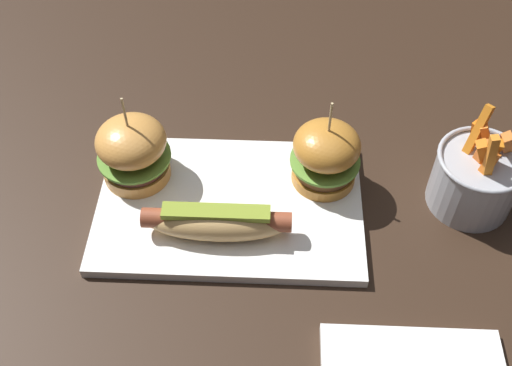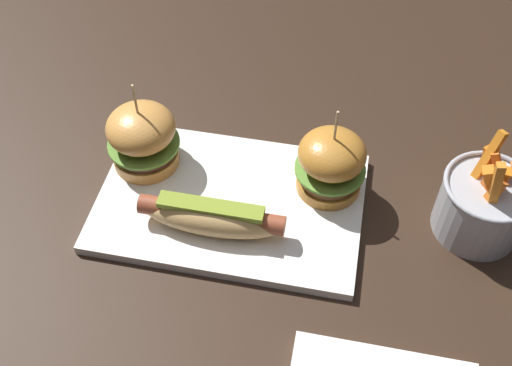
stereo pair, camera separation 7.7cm
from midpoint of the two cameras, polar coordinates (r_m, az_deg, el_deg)
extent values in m
plane|color=black|center=(0.81, -5.12, -2.54)|extent=(3.00, 3.00, 0.00)
cube|color=white|center=(0.81, -5.15, -2.24)|extent=(0.34, 0.22, 0.01)
ellipsoid|color=tan|center=(0.76, -6.54, -3.80)|extent=(0.17, 0.05, 0.04)
cylinder|color=brown|center=(0.75, -6.57, -3.58)|extent=(0.18, 0.02, 0.02)
cube|color=olive|center=(0.74, -6.67, -2.87)|extent=(0.13, 0.02, 0.01)
cylinder|color=#D08D42|center=(0.85, -13.47, 1.09)|extent=(0.09, 0.09, 0.02)
cylinder|color=#542D26|center=(0.83, -13.67, 1.83)|extent=(0.08, 0.08, 0.01)
cylinder|color=#609338|center=(0.83, -13.78, 2.25)|extent=(0.10, 0.10, 0.00)
ellipsoid|color=#D08D42|center=(0.81, -14.15, 3.62)|extent=(0.09, 0.09, 0.05)
cylinder|color=tan|center=(0.78, -14.72, 5.75)|extent=(0.00, 0.00, 0.06)
cylinder|color=#B9772B|center=(0.82, 3.57, 0.67)|extent=(0.08, 0.08, 0.02)
cylinder|color=brown|center=(0.81, 3.63, 1.44)|extent=(0.08, 0.08, 0.02)
cylinder|color=#609338|center=(0.80, 3.66, 1.94)|extent=(0.09, 0.09, 0.00)
ellipsoid|color=#B9772B|center=(0.78, 3.76, 3.33)|extent=(0.09, 0.09, 0.05)
cylinder|color=tan|center=(0.75, 3.92, 5.49)|extent=(0.00, 0.00, 0.06)
cylinder|color=#A8AAB2|center=(0.83, 17.00, 0.02)|extent=(0.11, 0.11, 0.08)
torus|color=#A8AAB2|center=(0.79, 17.68, 1.98)|extent=(0.11, 0.11, 0.01)
cube|color=orange|center=(0.79, 17.76, 1.93)|extent=(0.04, 0.02, 0.07)
cube|color=orange|center=(0.82, 17.06, 3.67)|extent=(0.03, 0.02, 0.07)
cube|color=orange|center=(0.81, 18.13, 2.90)|extent=(0.04, 0.02, 0.07)
cube|color=orange|center=(0.80, 16.81, 3.74)|extent=(0.04, 0.04, 0.09)
cube|color=orange|center=(0.80, 17.25, 1.91)|extent=(0.02, 0.02, 0.06)
cube|color=orange|center=(0.79, 17.72, 2.04)|extent=(0.03, 0.02, 0.07)
cube|color=orange|center=(0.81, 19.63, 3.05)|extent=(0.04, 0.04, 0.08)
cube|color=orange|center=(0.77, 18.02, 1.50)|extent=(0.02, 0.01, 0.09)
cube|color=orange|center=(0.79, 17.63, 0.86)|extent=(0.03, 0.02, 0.06)
camera|label=1|loc=(0.04, -92.87, -3.38)|focal=43.44mm
camera|label=2|loc=(0.04, 87.13, 3.38)|focal=43.44mm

